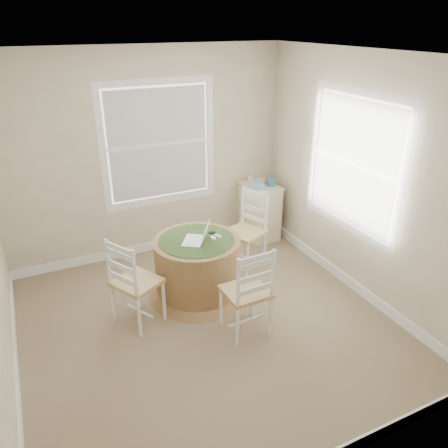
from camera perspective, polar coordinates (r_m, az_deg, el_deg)
room at (r=4.14m, az=-1.30°, el=3.21°), size 3.64×3.64×2.64m
round_table at (r=4.89m, az=-3.51°, el=-5.29°), size 1.13×1.13×0.68m
chair_left at (r=4.47m, az=-11.32°, el=-7.42°), size 0.55×0.56×0.95m
chair_near at (r=4.26m, az=2.89°, el=-8.74°), size 0.43×0.41×0.95m
chair_right at (r=5.37m, az=2.72°, el=-1.06°), size 0.53×0.54×0.95m
laptop at (r=4.70m, az=-3.61°, el=-1.95°), size 0.38×0.39×0.21m
mouse at (r=4.76m, az=-1.42°, el=-1.82°), size 0.08×0.10×0.03m
phone at (r=4.81m, az=-0.73°, el=-1.60°), size 0.07×0.10×0.02m
keys at (r=4.88m, az=-1.62°, el=-1.15°), size 0.07×0.06×0.02m
corner_chest at (r=6.18m, az=4.56°, el=1.72°), size 0.45×0.60×0.78m
tissue_box at (r=5.86m, az=4.49°, el=5.04°), size 0.12×0.12×0.10m
box_yellow at (r=6.07m, az=4.92°, el=5.53°), size 0.15×0.10×0.06m
box_blue at (r=5.98m, az=6.16°, el=5.47°), size 0.08×0.08×0.12m
cup_cream at (r=6.12m, az=3.47°, el=5.90°), size 0.07×0.07×0.09m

